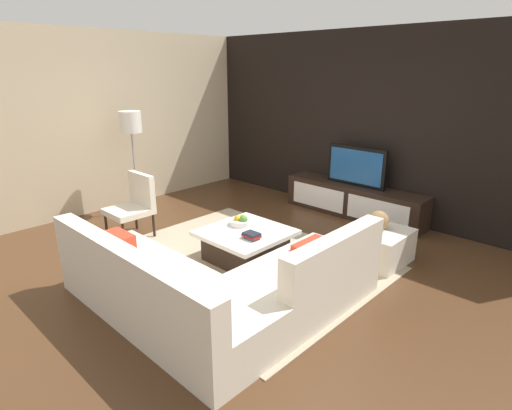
% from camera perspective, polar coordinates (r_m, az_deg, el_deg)
% --- Properties ---
extents(ground_plane, '(14.00, 14.00, 0.00)m').
position_cam_1_polar(ground_plane, '(5.01, -1.40, -8.21)').
color(ground_plane, '#4C301C').
extents(feature_wall_back, '(6.40, 0.12, 2.80)m').
position_cam_1_polar(feature_wall_back, '(6.71, 15.32, 10.56)').
color(feature_wall_back, black).
rests_on(feature_wall_back, ground).
extents(side_wall_left, '(0.12, 5.20, 2.80)m').
position_cam_1_polar(side_wall_left, '(7.25, -18.81, 10.78)').
color(side_wall_left, beige).
rests_on(side_wall_left, ground).
extents(area_rug, '(3.16, 2.54, 0.01)m').
position_cam_1_polar(area_rug, '(5.07, -2.21, -7.81)').
color(area_rug, tan).
rests_on(area_rug, ground).
extents(media_console, '(2.28, 0.47, 0.50)m').
position_cam_1_polar(media_console, '(6.70, 13.24, 0.59)').
color(media_console, black).
rests_on(media_console, ground).
extents(television, '(0.98, 0.06, 0.60)m').
position_cam_1_polar(television, '(6.55, 13.59, 5.19)').
color(television, black).
rests_on(television, media_console).
extents(sectional_couch, '(2.44, 2.27, 0.81)m').
position_cam_1_polar(sectional_couch, '(4.00, -5.62, -11.07)').
color(sectional_couch, beige).
rests_on(sectional_couch, ground).
extents(coffee_table, '(0.95, 0.96, 0.38)m').
position_cam_1_polar(coffee_table, '(5.05, -1.42, -5.45)').
color(coffee_table, black).
rests_on(coffee_table, ground).
extents(accent_chair_near, '(0.54, 0.54, 0.87)m').
position_cam_1_polar(accent_chair_near, '(5.92, -16.36, 0.38)').
color(accent_chair_near, black).
rests_on(accent_chair_near, ground).
extents(floor_lamp, '(0.33, 0.33, 1.62)m').
position_cam_1_polar(floor_lamp, '(6.69, -16.81, 10.07)').
color(floor_lamp, '#A5A5AA').
rests_on(floor_lamp, ground).
extents(ottoman, '(0.70, 0.70, 0.40)m').
position_cam_1_polar(ottoman, '(5.24, 16.17, -5.29)').
color(ottoman, beige).
rests_on(ottoman, ground).
extents(fruit_bowl, '(0.28, 0.28, 0.14)m').
position_cam_1_polar(fruit_bowl, '(5.14, -2.05, -2.25)').
color(fruit_bowl, silver).
rests_on(fruit_bowl, coffee_table).
extents(decorative_ball, '(0.23, 0.23, 0.23)m').
position_cam_1_polar(decorative_ball, '(5.13, 16.48, -2.04)').
color(decorative_ball, '#997247').
rests_on(decorative_ball, ottoman).
extents(book_stack, '(0.20, 0.13, 0.07)m').
position_cam_1_polar(book_stack, '(4.74, -0.62, -4.22)').
color(book_stack, '#2D516B').
rests_on(book_stack, coffee_table).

